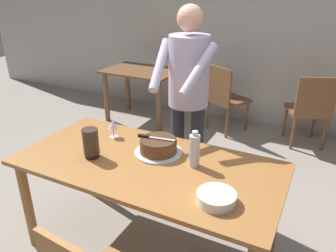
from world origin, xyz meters
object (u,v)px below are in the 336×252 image
Objects in this scene: main_dining_table at (148,175)px; plate_stack at (216,198)px; cake_on_platter at (158,146)px; hurricane_lamp at (91,143)px; background_chair_0 at (310,108)px; wine_glass_near at (113,125)px; background_table at (142,81)px; cake_knife at (149,137)px; background_chair_2 at (224,96)px; water_bottle at (194,150)px; person_cutting_cake at (188,90)px.

plate_stack is at bearing -20.41° from main_dining_table.
cake_on_platter is 0.46m from hurricane_lamp.
plate_stack is 2.59m from background_chair_0.
wine_glass_near reaches higher than background_table.
cake_knife is 0.30× the size of background_chair_0.
background_chair_0 is at bearing 70.09° from main_dining_table.
background_chair_2 is (0.24, 2.08, -0.36)m from wine_glass_near.
main_dining_table is 0.52m from wine_glass_near.
background_chair_0 is at bearing 59.00° from wine_glass_near.
main_dining_table is 0.38m from water_bottle.
cake_knife is at bearing -86.77° from background_chair_2.
background_chair_0 is (0.84, 2.20, -0.31)m from cake_on_platter.
background_chair_0 is (0.55, 2.25, -0.37)m from water_bottle.
cake_knife is at bearing 151.17° from plate_stack.
background_table is (-1.92, 2.38, -0.20)m from plate_stack.
water_bottle is 0.15× the size of person_cutting_cake.
water_bottle is (0.36, -0.04, -0.00)m from cake_knife.
cake_knife is at bearing -57.44° from background_table.
hurricane_lamp is 0.23× the size of background_chair_0.
background_chair_0 is at bearing 83.54° from plate_stack.
hurricane_lamp is 0.88m from person_cutting_cake.
wine_glass_near is 0.65m from person_cutting_cake.
hurricane_lamp is (-0.38, -0.11, 0.21)m from main_dining_table.
background_chair_0 is 1.04m from background_chair_2.
person_cutting_cake is (0.00, 0.50, 0.27)m from cake_on_platter.
hurricane_lamp is 2.77m from background_chair_0.
water_bottle is (-0.26, 0.31, 0.08)m from plate_stack.
hurricane_lamp is (-0.31, -0.25, -0.01)m from cake_knife.
background_chair_2 is at bearing 6.41° from background_table.
water_bottle reaches higher than hurricane_lamp.
person_cutting_cake is 1.91× the size of background_chair_2.
wine_glass_near reaches higher than cake_knife.
cake_knife is at bearing -98.00° from person_cutting_cake.
main_dining_table is 0.26m from cake_knife.
person_cutting_cake reaches higher than main_dining_table.
person_cutting_cake reaches higher than background_chair_0.
cake_knife reaches higher than background_table.
main_dining_table is 2.31m from background_chair_2.
background_table is 1.11× the size of background_chair_0.
water_bottle is 2.34m from background_chair_0.
water_bottle reaches higher than background_chair_2.
cake_on_platter is 0.44m from wine_glass_near.
background_table is 2.22m from background_chair_0.
cake_on_platter is 1.26× the size of cake_knife.
background_chair_2 is (-1.04, -0.04, 0.00)m from background_chair_0.
background_chair_0 is at bearing 69.01° from cake_on_platter.
water_bottle is at bearing -5.74° from cake_knife.
background_table is at bearing 113.40° from hurricane_lamp.
background_chair_2 is (-0.12, 2.17, -0.37)m from cake_knife.
cake_knife reaches higher than plate_stack.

